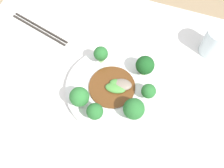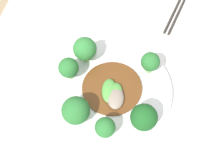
{
  "view_description": "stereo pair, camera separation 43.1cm",
  "coord_description": "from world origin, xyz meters",
  "px_view_note": "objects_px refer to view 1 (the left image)",
  "views": [
    {
      "loc": [
        0.07,
        -0.34,
        1.47
      ],
      "look_at": [
        -0.04,
        -0.02,
        0.82
      ],
      "focal_mm": 42.0,
      "sensor_mm": 36.0,
      "label": 1
    },
    {
      "loc": [
        0.23,
        0.03,
        1.32
      ],
      "look_at": [
        -0.04,
        -0.02,
        0.82
      ],
      "focal_mm": 42.0,
      "sensor_mm": 36.0,
      "label": 2
    }
  ],
  "objects_px": {
    "broccoli_southwest": "(79,97)",
    "broccoli_northwest": "(101,54)",
    "broccoli_south": "(95,112)",
    "broccoli_northeast": "(145,65)",
    "broccoli_southeast": "(134,109)",
    "drinking_glass": "(215,42)",
    "plate": "(112,89)",
    "chopsticks": "(40,29)",
    "broccoli_east": "(149,91)",
    "stirfry_center": "(115,86)"
  },
  "relations": [
    {
      "from": "plate",
      "to": "chopsticks",
      "type": "relative_size",
      "value": 1.21
    },
    {
      "from": "broccoli_east",
      "to": "broccoli_northwest",
      "type": "bearing_deg",
      "value": 157.56
    },
    {
      "from": "broccoli_northeast",
      "to": "stirfry_center",
      "type": "height_order",
      "value": "broccoli_northeast"
    },
    {
      "from": "broccoli_southeast",
      "to": "stirfry_center",
      "type": "bearing_deg",
      "value": 140.27
    },
    {
      "from": "broccoli_southwest",
      "to": "broccoli_northeast",
      "type": "distance_m",
      "value": 0.21
    },
    {
      "from": "broccoli_south",
      "to": "drinking_glass",
      "type": "distance_m",
      "value": 0.43
    },
    {
      "from": "broccoli_southwest",
      "to": "chopsticks",
      "type": "distance_m",
      "value": 0.32
    },
    {
      "from": "broccoli_northwest",
      "to": "broccoli_northeast",
      "type": "relative_size",
      "value": 0.87
    },
    {
      "from": "broccoli_south",
      "to": "drinking_glass",
      "type": "bearing_deg",
      "value": 52.03
    },
    {
      "from": "broccoli_northeast",
      "to": "drinking_glass",
      "type": "distance_m",
      "value": 0.24
    },
    {
      "from": "broccoli_southeast",
      "to": "broccoli_east",
      "type": "relative_size",
      "value": 1.22
    },
    {
      "from": "broccoli_southeast",
      "to": "broccoli_northwest",
      "type": "height_order",
      "value": "broccoli_southeast"
    },
    {
      "from": "broccoli_southeast",
      "to": "drinking_glass",
      "type": "height_order",
      "value": "drinking_glass"
    },
    {
      "from": "plate",
      "to": "broccoli_southeast",
      "type": "relative_size",
      "value": 4.15
    },
    {
      "from": "plate",
      "to": "drinking_glass",
      "type": "height_order",
      "value": "drinking_glass"
    },
    {
      "from": "broccoli_southeast",
      "to": "broccoli_northwest",
      "type": "xyz_separation_m",
      "value": [
        -0.14,
        0.13,
        0.0
      ]
    },
    {
      "from": "broccoli_south",
      "to": "broccoli_northeast",
      "type": "height_order",
      "value": "broccoli_northeast"
    },
    {
      "from": "broccoli_northwest",
      "to": "stirfry_center",
      "type": "relative_size",
      "value": 0.45
    },
    {
      "from": "plate",
      "to": "broccoli_east",
      "type": "bearing_deg",
      "value": 3.5
    },
    {
      "from": "broccoli_south",
      "to": "broccoli_southwest",
      "type": "bearing_deg",
      "value": 155.83
    },
    {
      "from": "broccoli_southeast",
      "to": "broccoli_northeast",
      "type": "distance_m",
      "value": 0.14
    },
    {
      "from": "broccoli_southwest",
      "to": "broccoli_northwest",
      "type": "height_order",
      "value": "broccoli_southwest"
    },
    {
      "from": "chopsticks",
      "to": "plate",
      "type": "bearing_deg",
      "value": -23.96
    },
    {
      "from": "broccoli_east",
      "to": "chopsticks",
      "type": "distance_m",
      "value": 0.43
    },
    {
      "from": "broccoli_southeast",
      "to": "broccoli_northeast",
      "type": "relative_size",
      "value": 0.94
    },
    {
      "from": "drinking_glass",
      "to": "chopsticks",
      "type": "distance_m",
      "value": 0.56
    },
    {
      "from": "broccoli_southeast",
      "to": "broccoli_northwest",
      "type": "relative_size",
      "value": 1.08
    },
    {
      "from": "chopsticks",
      "to": "broccoli_northeast",
      "type": "bearing_deg",
      "value": -8.76
    },
    {
      "from": "broccoli_south",
      "to": "chopsticks",
      "type": "relative_size",
      "value": 0.27
    },
    {
      "from": "stirfry_center",
      "to": "chopsticks",
      "type": "distance_m",
      "value": 0.34
    },
    {
      "from": "broccoli_northwest",
      "to": "drinking_glass",
      "type": "relative_size",
      "value": 0.61
    },
    {
      "from": "broccoli_southwest",
      "to": "broccoli_south",
      "type": "height_order",
      "value": "broccoli_southwest"
    },
    {
      "from": "broccoli_southeast",
      "to": "chopsticks",
      "type": "distance_m",
      "value": 0.43
    },
    {
      "from": "broccoli_east",
      "to": "broccoli_southwest",
      "type": "bearing_deg",
      "value": -154.41
    },
    {
      "from": "broccoli_southeast",
      "to": "broccoli_northeast",
      "type": "bearing_deg",
      "value": 93.79
    },
    {
      "from": "broccoli_northeast",
      "to": "drinking_glass",
      "type": "bearing_deg",
      "value": 42.15
    },
    {
      "from": "broccoli_east",
      "to": "broccoli_northeast",
      "type": "xyz_separation_m",
      "value": [
        -0.03,
        0.07,
        0.01
      ]
    },
    {
      "from": "broccoli_southwest",
      "to": "drinking_glass",
      "type": "bearing_deg",
      "value": 44.71
    },
    {
      "from": "stirfry_center",
      "to": "broccoli_east",
      "type": "bearing_deg",
      "value": 2.14
    },
    {
      "from": "stirfry_center",
      "to": "broccoli_south",
      "type": "bearing_deg",
      "value": -101.66
    },
    {
      "from": "drinking_glass",
      "to": "broccoli_northeast",
      "type": "bearing_deg",
      "value": -137.85
    },
    {
      "from": "broccoli_east",
      "to": "drinking_glass",
      "type": "relative_size",
      "value": 0.55
    },
    {
      "from": "broccoli_northeast",
      "to": "stirfry_center",
      "type": "distance_m",
      "value": 0.1
    },
    {
      "from": "drinking_glass",
      "to": "chopsticks",
      "type": "bearing_deg",
      "value": -169.5
    },
    {
      "from": "broccoli_northwest",
      "to": "plate",
      "type": "bearing_deg",
      "value": -50.74
    },
    {
      "from": "stirfry_center",
      "to": "drinking_glass",
      "type": "distance_m",
      "value": 0.34
    },
    {
      "from": "broccoli_southwest",
      "to": "broccoli_southeast",
      "type": "bearing_deg",
      "value": 6.53
    },
    {
      "from": "plate",
      "to": "broccoli_northeast",
      "type": "height_order",
      "value": "broccoli_northeast"
    },
    {
      "from": "broccoli_southwest",
      "to": "broccoli_east",
      "type": "xyz_separation_m",
      "value": [
        0.17,
        0.08,
        -0.01
      ]
    },
    {
      "from": "broccoli_southeast",
      "to": "broccoli_northwest",
      "type": "bearing_deg",
      "value": 137.01
    }
  ]
}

